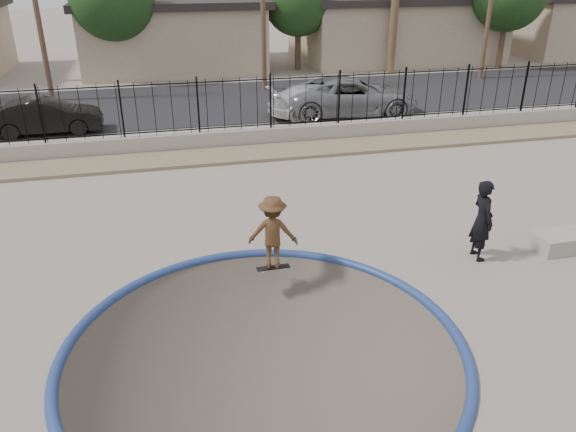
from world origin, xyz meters
The scene contains 17 objects.
ground centered at (0.00, 12.00, -1.10)m, with size 120.00×120.00×2.20m, color slate.
bowl_pit centered at (0.00, -1.00, 0.00)m, with size 6.84×6.84×1.80m, color #51463E, non-canonical shape.
coping_ring centered at (0.00, -1.00, 0.00)m, with size 7.04×7.04×0.20m, color navy.
rock_strip centered at (0.00, 9.20, 0.06)m, with size 42.00×1.60×0.11m, color #8A7A5A.
retaining_wall centered at (0.00, 10.30, 0.30)m, with size 42.00×0.45×0.60m, color gray.
fence centered at (0.00, 10.30, 1.50)m, with size 40.00×0.04×1.80m.
street centered at (0.00, 17.00, 0.02)m, with size 90.00×8.00×0.04m, color black.
house_center centered at (0.00, 26.50, 1.97)m, with size 10.60×8.60×3.90m.
house_east centered at (14.00, 26.50, 1.97)m, with size 12.60×8.60×3.90m.
street_tree_mid centered at (7.00, 24.00, 3.84)m, with size 3.96×3.96×5.83m.
skater centered at (0.71, 1.60, 0.80)m, with size 1.04×0.60×1.60m, color brown.
skateboard centered at (0.71, 1.60, 0.05)m, with size 0.72×0.18×0.06m.
videographer centered at (5.25, 1.09, 0.92)m, with size 0.67×0.44×1.83m, color black.
concrete_ledge centered at (7.50, 0.95, 0.20)m, with size 1.60×0.70×0.40m, color gray.
car_b centered at (-5.40, 13.42, 0.69)m, with size 1.39×3.98×1.31m, color black.
car_c centered at (5.28, 13.40, 0.67)m, with size 1.78×4.38×1.27m, color silver.
car_d centered at (6.59, 13.40, 0.80)m, with size 2.55×5.52×1.54m, color gray.
Camera 1 is at (-1.42, -8.62, 6.13)m, focal length 35.00 mm.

